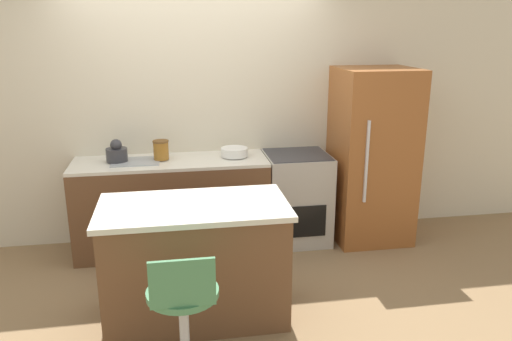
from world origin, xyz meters
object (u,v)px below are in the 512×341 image
Objects in this scene: stool_chair at (184,318)px; mixing_bowl at (234,152)px; refrigerator at (372,156)px; kettle at (117,153)px; oven_range at (296,198)px.

stool_chair is 3.54× the size of mixing_bowl.
refrigerator is at bearing 44.68° from stool_chair.
mixing_bowl is (0.57, 2.00, 0.49)m from stool_chair.
stool_chair is at bearing -105.79° from mixing_bowl.
kettle is at bearing 104.97° from stool_chair.
mixing_bowl reaches higher than stool_chair.
refrigerator is 1.38m from mixing_bowl.
stool_chair is (-1.95, -1.92, -0.41)m from refrigerator.
oven_range is 0.99× the size of stool_chair.
kettle reaches higher than stool_chair.
kettle reaches higher than oven_range.
stool_chair is 4.38× the size of kettle.
stool_chair is at bearing -121.07° from oven_range.
oven_range is at bearing -2.81° from mixing_bowl.
refrigerator is 8.30× the size of kettle.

